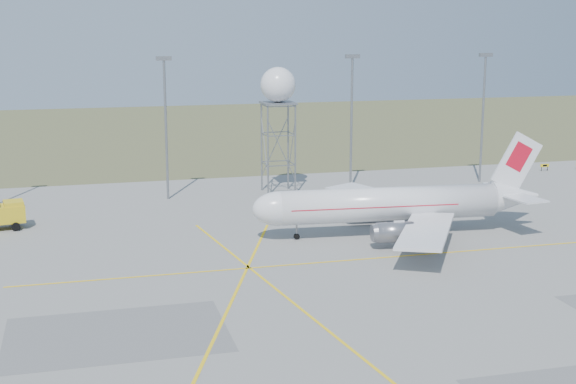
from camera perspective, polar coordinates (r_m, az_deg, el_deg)
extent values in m
cube|color=#4C5A31|center=(191.43, -8.05, 4.29)|extent=(400.00, 120.00, 0.03)
cylinder|color=gray|center=(116.11, -8.67, 4.34)|extent=(0.36, 0.36, 20.00)
cube|color=gray|center=(115.23, -8.83, 9.37)|extent=(2.20, 0.50, 0.60)
cylinder|color=gray|center=(122.28, 4.53, 4.82)|extent=(0.36, 0.36, 20.00)
cube|color=gray|center=(121.45, 4.61, 9.60)|extent=(2.20, 0.50, 0.60)
cylinder|color=gray|center=(131.18, 13.67, 5.00)|extent=(0.36, 0.36, 20.00)
cube|color=gray|center=(130.41, 13.89, 9.45)|extent=(2.20, 0.50, 0.60)
cylinder|color=black|center=(145.23, 17.58, 1.59)|extent=(0.10, 0.10, 0.80)
cylinder|color=black|center=(145.87, 17.98, 1.61)|extent=(0.10, 0.10, 0.80)
cube|color=yellow|center=(145.46, 17.79, 1.81)|extent=(1.60, 0.15, 0.50)
cube|color=black|center=(145.39, 17.81, 1.81)|extent=(0.80, 0.03, 0.30)
cylinder|color=silver|center=(96.58, 7.13, -0.85)|extent=(26.57, 6.13, 4.05)
ellipsoid|color=silver|center=(93.55, -0.59, -1.18)|extent=(6.78, 4.55, 4.05)
cube|color=black|center=(93.22, -1.33, -0.84)|extent=(1.71, 2.34, 0.99)
cone|color=silver|center=(102.47, 15.82, -0.30)|extent=(6.38, 4.52, 4.05)
cube|color=silver|center=(101.68, 15.95, 2.04)|extent=(6.49, 0.82, 7.62)
cube|color=red|center=(101.66, 16.08, 2.44)|extent=(3.50, 0.62, 3.91)
cube|color=silver|center=(105.00, 14.82, 0.32)|extent=(3.67, 5.81, 0.18)
cube|color=silver|center=(99.31, 16.38, -0.42)|extent=(3.67, 5.81, 0.18)
cube|color=silver|center=(105.74, 6.44, -0.28)|extent=(10.44, 16.86, 0.36)
cube|color=silver|center=(88.92, 9.79, -2.72)|extent=(12.42, 16.42, 0.36)
cylinder|color=slate|center=(102.20, 5.58, -1.21)|extent=(4.42, 2.66, 2.33)
cylinder|color=slate|center=(91.30, 7.58, -2.85)|extent=(4.42, 2.66, 2.33)
cube|color=red|center=(95.98, 5.98, -0.84)|extent=(20.51, 5.69, 0.12)
cylinder|color=black|center=(94.72, 0.62, -3.12)|extent=(0.76, 0.76, 0.91)
cube|color=black|center=(97.99, 8.21, -2.74)|extent=(1.49, 6.14, 0.91)
cylinder|color=gray|center=(97.88, 8.22, -2.48)|extent=(0.26, 0.26, 1.82)
cylinder|color=gray|center=(117.33, -1.44, 2.94)|extent=(0.25, 0.25, 13.49)
cylinder|color=gray|center=(118.35, 0.52, 3.02)|extent=(0.25, 0.25, 13.49)
cylinder|color=gray|center=(122.31, 0.01, 3.31)|extent=(0.25, 0.25, 13.49)
cylinder|color=gray|center=(121.33, -1.89, 3.24)|extent=(0.25, 0.25, 13.49)
cube|color=gray|center=(118.97, -0.71, 6.34)|extent=(4.75, 4.75, 0.26)
sphere|color=silver|center=(118.74, -0.71, 7.64)|extent=(5.19, 5.19, 5.19)
cube|color=gold|center=(105.01, -18.93, -0.96)|extent=(2.69, 3.01, 1.35)
cube|color=black|center=(105.03, -18.57, -0.88)|extent=(0.46, 2.50, 0.97)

